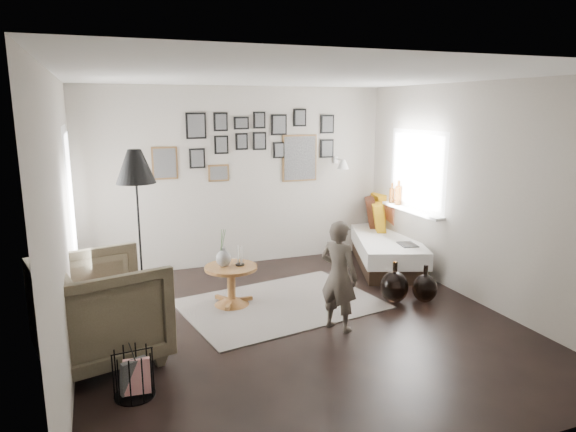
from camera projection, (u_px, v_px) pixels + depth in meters
name	position (u px, v px, depth m)	size (l,w,h in m)	color
ground	(300.00, 325.00, 5.55)	(4.80, 4.80, 0.00)	black
wall_back	(239.00, 177.00, 7.47)	(4.50, 4.50, 0.00)	#A59D90
wall_front	(451.00, 278.00, 3.08)	(4.50, 4.50, 0.00)	#A59D90
wall_left	(63.00, 224.00, 4.50)	(4.80, 4.80, 0.00)	#A59D90
wall_right	(477.00, 194.00, 6.06)	(4.80, 4.80, 0.00)	#A59D90
ceiling	(301.00, 76.00, 5.01)	(4.80, 4.80, 0.00)	white
door_left	(72.00, 223.00, 5.65)	(0.00, 2.14, 2.14)	white
window_right	(406.00, 205.00, 7.33)	(0.15, 1.32, 1.30)	white
gallery_wall	(258.00, 146.00, 7.46)	(2.74, 0.03, 1.08)	brown
wall_sconce	(343.00, 164.00, 7.73)	(0.18, 0.36, 0.16)	white
rug	(281.00, 304.00, 6.11)	(2.23, 1.56, 0.01)	beige
pedestal_table	(231.00, 287.00, 6.05)	(0.62, 0.62, 0.48)	brown
vase	(224.00, 255.00, 5.95)	(0.18, 0.18, 0.44)	black
candles	(240.00, 256.00, 6.01)	(0.11, 0.11, 0.23)	black
daybed	(383.00, 244.00, 7.68)	(1.47, 2.12, 0.96)	black
magazine_on_daybed	(408.00, 245.00, 7.06)	(0.22, 0.30, 0.02)	black
armchair	(101.00, 310.00, 4.69)	(1.05, 1.08, 0.98)	brown
armchair_cushion	(101.00, 309.00, 4.74)	(0.44, 0.44, 0.11)	white
floor_lamp	(136.00, 173.00, 5.61)	(0.43, 0.43, 1.86)	black
magazine_basket	(134.00, 374.00, 4.15)	(0.34, 0.34, 0.39)	black
demijohn_large	(394.00, 287.00, 6.15)	(0.34, 0.34, 0.51)	black
demijohn_small	(425.00, 288.00, 6.16)	(0.30, 0.30, 0.46)	black
child	(339.00, 276.00, 5.33)	(0.43, 0.28, 1.18)	#554C43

